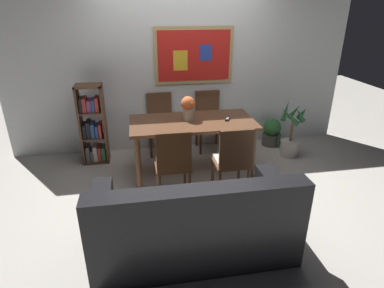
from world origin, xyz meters
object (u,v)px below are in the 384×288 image
object	(u,v)px
dining_table	(193,128)
dining_chair_far_left	(160,118)
leather_couch	(194,224)
dining_chair_near_right	(233,157)
tv_remote	(228,119)
flower_vase	(188,107)
dining_chair_far_right	(208,116)
potted_palm	(291,137)
potted_ivy	(272,132)
dining_chair_near_left	(173,160)
bookshelf	(93,128)

from	to	relation	value
dining_table	dining_chair_far_left	bearing A→B (deg)	116.72
dining_table	leather_couch	bearing A→B (deg)	-99.66
dining_chair_near_right	tv_remote	xyz separation A→B (m)	(0.14, 0.73, 0.21)
dining_chair_near_right	flower_vase	xyz separation A→B (m)	(-0.39, 0.81, 0.37)
dining_chair_far_right	leather_couch	bearing A→B (deg)	-105.64
dining_chair_near_right	potted_palm	distance (m)	1.58
leather_couch	dining_chair_near_right	bearing A→B (deg)	53.91
dining_chair_near_right	potted_ivy	size ratio (longest dim) A/B	2.00
dining_chair_near_left	potted_palm	distance (m)	2.13
dining_chair_near_left	bookshelf	world-z (taller)	bookshelf
dining_chair_near_right	bookshelf	distance (m)	2.13
dining_chair_near_right	dining_chair_far_right	distance (m)	1.51
dining_table	leather_couch	world-z (taller)	leather_couch
dining_chair_near_left	flower_vase	world-z (taller)	flower_vase
potted_ivy	potted_palm	bearing A→B (deg)	-75.71
dining_chair_near_right	dining_chair_far_right	bearing A→B (deg)	88.13
leather_couch	potted_ivy	size ratio (longest dim) A/B	3.96
dining_chair_near_right	leather_couch	bearing A→B (deg)	-126.09
leather_couch	bookshelf	world-z (taller)	bookshelf
dining_table	potted_palm	world-z (taller)	potted_palm
dining_chair_near_right	tv_remote	bearing A→B (deg)	79.51
dining_table	dining_chair_near_left	world-z (taller)	dining_chair_near_left
potted_palm	tv_remote	distance (m)	1.19
potted_ivy	tv_remote	bearing A→B (deg)	-144.63
dining_chair_far_left	leather_couch	bearing A→B (deg)	-87.46
dining_table	dining_chair_near_right	distance (m)	0.84
dining_chair_far_left	flower_vase	bearing A→B (deg)	-64.97
dining_chair_near_left	bookshelf	xyz separation A→B (m)	(-1.00, 1.26, -0.01)
dining_chair_far_left	tv_remote	size ratio (longest dim) A/B	5.71
dining_chair_far_right	potted_palm	world-z (taller)	dining_chair_far_right
flower_vase	bookshelf	bearing A→B (deg)	159.33
flower_vase	potted_ivy	bearing A→B (deg)	22.17
dining_chair_far_left	potted_palm	bearing A→B (deg)	-15.29
dining_chair_far_right	potted_ivy	size ratio (longest dim) A/B	2.00
dining_chair_far_left	dining_chair_near_left	world-z (taller)	same
bookshelf	potted_ivy	bearing A→B (deg)	2.37
dining_chair_far_right	potted_ivy	distance (m)	1.10
dining_chair_far_right	bookshelf	world-z (taller)	bookshelf
dining_chair_near_left	potted_ivy	distance (m)	2.28
dining_chair_far_right	leather_couch	size ratio (longest dim) A/B	0.51
bookshelf	dining_chair_near_right	bearing A→B (deg)	-37.73
dining_chair_far_left	dining_chair_far_right	size ratio (longest dim) A/B	1.00
dining_chair_near_right	leather_couch	distance (m)	1.05
flower_vase	leather_couch	bearing A→B (deg)	-97.63
bookshelf	dining_chair_far_right	bearing A→B (deg)	6.72
potted_ivy	tv_remote	xyz separation A→B (m)	(-0.97, -0.69, 0.53)
dining_chair_near_left	leather_couch	bearing A→B (deg)	-84.90
dining_table	dining_chair_far_left	xyz separation A→B (m)	(-0.37, 0.74, -0.10)
dining_chair_far_left	tv_remote	world-z (taller)	dining_chair_far_left
dining_chair_near_left	potted_ivy	bearing A→B (deg)	37.71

